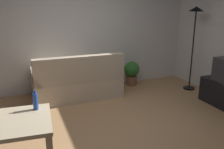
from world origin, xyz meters
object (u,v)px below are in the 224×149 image
(couch, at_px, (78,83))
(bottle_blue, at_px, (35,101))
(potted_plant, at_px, (132,72))
(torchiere_lamp, at_px, (195,26))

(couch, bearing_deg, bottle_blue, 65.61)
(couch, bearing_deg, potted_plant, -167.18)
(torchiere_lamp, xyz_separation_m, bottle_blue, (-3.42, -1.67, -0.56))
(torchiere_lamp, xyz_separation_m, potted_plant, (-1.11, 0.72, -1.08))
(torchiere_lamp, relative_size, potted_plant, 3.18)
(couch, relative_size, bottle_blue, 7.91)
(potted_plant, bearing_deg, couch, -167.18)
(couch, xyz_separation_m, bottle_blue, (-0.94, -2.08, 0.55))
(bottle_blue, bearing_deg, couch, 65.61)
(couch, bearing_deg, torchiere_lamp, 170.69)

